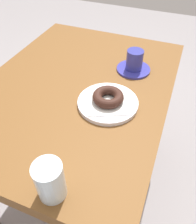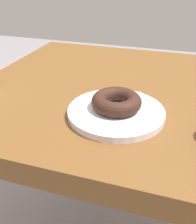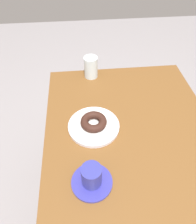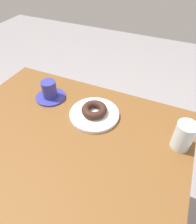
% 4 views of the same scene
% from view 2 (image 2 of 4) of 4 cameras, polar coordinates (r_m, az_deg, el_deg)
% --- Properties ---
extents(table, '(0.99, 0.74, 0.75)m').
position_cam_2_polar(table, '(0.77, 11.33, -0.93)').
color(table, brown).
rests_on(table, ground_plane).
extents(plate_chocolate_ring, '(0.22, 0.22, 0.02)m').
position_cam_2_polar(plate_chocolate_ring, '(0.60, 3.95, -0.06)').
color(plate_chocolate_ring, white).
rests_on(plate_chocolate_ring, table).
extents(napkin_chocolate_ring, '(0.20, 0.20, 0.00)m').
position_cam_2_polar(napkin_chocolate_ring, '(0.59, 3.99, 0.72)').
color(napkin_chocolate_ring, white).
rests_on(napkin_chocolate_ring, plate_chocolate_ring).
extents(donut_chocolate_ring, '(0.11, 0.11, 0.03)m').
position_cam_2_polar(donut_chocolate_ring, '(0.58, 4.05, 2.31)').
color(donut_chocolate_ring, '#371E17').
rests_on(donut_chocolate_ring, napkin_chocolate_ring).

